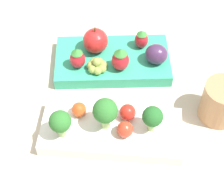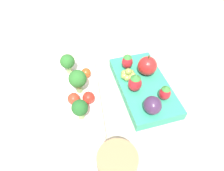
# 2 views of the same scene
# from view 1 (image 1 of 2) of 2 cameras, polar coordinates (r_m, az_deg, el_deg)

# --- Properties ---
(ground_plane) EXTENTS (4.00, 4.00, 0.00)m
(ground_plane) POSITION_cam_1_polar(r_m,az_deg,el_deg) (0.66, -0.21, -2.17)
(ground_plane) COLOR #BCB29E
(bento_box_savoury) EXTENTS (0.23, 0.10, 0.02)m
(bento_box_savoury) POSITION_cam_1_polar(r_m,az_deg,el_deg) (0.61, -0.10, -7.01)
(bento_box_savoury) COLOR white
(bento_box_savoury) RESTS_ON ground_plane
(bento_box_fruit) EXTENTS (0.22, 0.14, 0.02)m
(bento_box_fruit) POSITION_cam_1_polar(r_m,az_deg,el_deg) (0.70, 0.09, 3.77)
(bento_box_fruit) COLOR #33A87F
(bento_box_fruit) RESTS_ON ground_plane
(broccoli_floret_0) EXTENTS (0.04, 0.04, 0.06)m
(broccoli_floret_0) POSITION_cam_1_polar(r_m,az_deg,el_deg) (0.57, -1.43, -3.96)
(broccoli_floret_0) COLOR #93B770
(broccoli_floret_0) RESTS_ON bento_box_savoury
(broccoli_floret_1) EXTENTS (0.03, 0.03, 0.05)m
(broccoli_floret_1) POSITION_cam_1_polar(r_m,az_deg,el_deg) (0.57, 6.20, -4.83)
(broccoli_floret_1) COLOR #93B770
(broccoli_floret_1) RESTS_ON bento_box_savoury
(broccoli_floret_2) EXTENTS (0.03, 0.03, 0.05)m
(broccoli_floret_2) POSITION_cam_1_polar(r_m,az_deg,el_deg) (0.57, -7.90, -5.56)
(broccoli_floret_2) COLOR #93B770
(broccoli_floret_2) RESTS_ON bento_box_savoury
(cherry_tomato_0) EXTENTS (0.03, 0.03, 0.03)m
(cherry_tomato_0) POSITION_cam_1_polar(r_m,az_deg,el_deg) (0.58, 1.99, -6.69)
(cherry_tomato_0) COLOR red
(cherry_tomato_0) RESTS_ON bento_box_savoury
(cherry_tomato_1) EXTENTS (0.03, 0.03, 0.03)m
(cherry_tomato_1) POSITION_cam_1_polar(r_m,az_deg,el_deg) (0.60, 2.39, -4.11)
(cherry_tomato_1) COLOR red
(cherry_tomato_1) RESTS_ON bento_box_savoury
(cherry_tomato_2) EXTENTS (0.02, 0.02, 0.02)m
(cherry_tomato_2) POSITION_cam_1_polar(r_m,az_deg,el_deg) (0.60, -5.05, -3.67)
(cherry_tomato_2) COLOR #DB4C1E
(cherry_tomato_2) RESTS_ON bento_box_savoury
(apple) EXTENTS (0.05, 0.05, 0.05)m
(apple) POSITION_cam_1_polar(r_m,az_deg,el_deg) (0.69, -2.54, 6.84)
(apple) COLOR red
(apple) RESTS_ON bento_box_fruit
(strawberry_0) EXTENTS (0.03, 0.03, 0.04)m
(strawberry_0) POSITION_cam_1_polar(r_m,az_deg,el_deg) (0.66, -5.30, 4.17)
(strawberry_0) COLOR red
(strawberry_0) RESTS_ON bento_box_fruit
(strawberry_1) EXTENTS (0.03, 0.03, 0.04)m
(strawberry_1) POSITION_cam_1_polar(r_m,az_deg,el_deg) (0.70, 4.51, 7.07)
(strawberry_1) COLOR red
(strawberry_1) RESTS_ON bento_box_fruit
(strawberry_2) EXTENTS (0.03, 0.03, 0.05)m
(strawberry_2) POSITION_cam_1_polar(r_m,az_deg,el_deg) (0.66, 1.29, 4.02)
(strawberry_2) COLOR red
(strawberry_2) RESTS_ON bento_box_fruit
(plum) EXTENTS (0.04, 0.04, 0.04)m
(plum) POSITION_cam_1_polar(r_m,az_deg,el_deg) (0.68, 6.77, 4.76)
(plum) COLOR #42284C
(plum) RESTS_ON bento_box_fruit
(grape_cluster) EXTENTS (0.04, 0.04, 0.03)m
(grape_cluster) POSITION_cam_1_polar(r_m,az_deg,el_deg) (0.67, -2.29, 3.06)
(grape_cluster) COLOR #8EA84C
(grape_cluster) RESTS_ON bento_box_fruit
(drinking_cup) EXTENTS (0.07, 0.07, 0.07)m
(drinking_cup) POSITION_cam_1_polar(r_m,az_deg,el_deg) (0.64, 16.31, -2.39)
(drinking_cup) COLOR tan
(drinking_cup) RESTS_ON ground_plane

